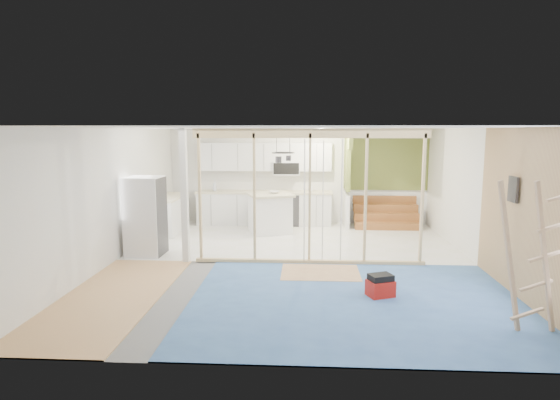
# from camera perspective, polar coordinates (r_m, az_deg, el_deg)

# --- Properties ---
(room) EXTENTS (7.01, 8.01, 2.61)m
(room) POSITION_cam_1_polar(r_m,az_deg,el_deg) (8.85, 1.70, 0.35)
(room) COLOR slate
(room) RESTS_ON ground
(floor_overlays) EXTENTS (7.00, 8.00, 0.03)m
(floor_overlays) POSITION_cam_1_polar(r_m,az_deg,el_deg) (9.18, 2.13, -7.60)
(floor_overlays) COLOR silver
(floor_overlays) RESTS_ON room
(stud_frame) EXTENTS (4.66, 0.14, 2.60)m
(stud_frame) POSITION_cam_1_polar(r_m,az_deg,el_deg) (8.82, 0.13, 2.22)
(stud_frame) COLOR tan
(stud_frame) RESTS_ON room
(base_cabinets) EXTENTS (4.45, 2.24, 0.93)m
(base_cabinets) POSITION_cam_1_polar(r_m,az_deg,el_deg) (12.43, -5.32, -1.21)
(base_cabinets) COLOR silver
(base_cabinets) RESTS_ON room
(upper_cabinets) EXTENTS (3.60, 0.41, 0.85)m
(upper_cabinets) POSITION_cam_1_polar(r_m,az_deg,el_deg) (12.64, -1.64, 5.16)
(upper_cabinets) COLOR silver
(upper_cabinets) RESTS_ON room
(green_partition) EXTENTS (2.25, 1.51, 2.60)m
(green_partition) POSITION_cam_1_polar(r_m,az_deg,el_deg) (12.65, 11.45, 1.01)
(green_partition) COLOR olive
(green_partition) RESTS_ON room
(pot_rack) EXTENTS (0.52, 0.52, 0.72)m
(pot_rack) POSITION_cam_1_polar(r_m,az_deg,el_deg) (10.68, 0.34, 5.50)
(pot_rack) COLOR black
(pot_rack) RESTS_ON room
(sheathing_panel) EXTENTS (0.02, 4.00, 2.60)m
(sheathing_panel) POSITION_cam_1_polar(r_m,az_deg,el_deg) (7.60, 28.49, -2.04)
(sheathing_panel) COLOR tan
(sheathing_panel) RESTS_ON room
(electrical_panel) EXTENTS (0.04, 0.30, 0.40)m
(electrical_panel) POSITION_cam_1_polar(r_m,az_deg,el_deg) (8.07, 26.55, 1.17)
(electrical_panel) COLOR #35353A
(electrical_panel) RESTS_ON room
(ceiling_light) EXTENTS (0.32, 0.32, 0.08)m
(ceiling_light) POSITION_cam_1_polar(r_m,az_deg,el_deg) (11.81, 9.00, 8.32)
(ceiling_light) COLOR #FFEABF
(ceiling_light) RESTS_ON room
(fridge) EXTENTS (0.73, 0.70, 1.63)m
(fridge) POSITION_cam_1_polar(r_m,az_deg,el_deg) (9.92, -16.05, -1.94)
(fridge) COLOR silver
(fridge) RESTS_ON room
(island) EXTENTS (1.31, 1.31, 1.00)m
(island) POSITION_cam_1_polar(r_m,az_deg,el_deg) (11.67, -1.24, -1.66)
(island) COLOR white
(island) RESTS_ON room
(bowl) EXTENTS (0.31, 0.31, 0.06)m
(bowl) POSITION_cam_1_polar(r_m,az_deg,el_deg) (11.61, -0.70, 0.95)
(bowl) COLOR silver
(bowl) RESTS_ON island
(soap_bottle_a) EXTENTS (0.12, 0.12, 0.28)m
(soap_bottle_a) POSITION_cam_1_polar(r_m,az_deg,el_deg) (12.80, -7.97, 1.76)
(soap_bottle_a) COLOR silver
(soap_bottle_a) RESTS_ON base_cabinets
(soap_bottle_b) EXTENTS (0.09, 0.09, 0.18)m
(soap_bottle_b) POSITION_cam_1_polar(r_m,az_deg,el_deg) (12.64, 3.71, 1.51)
(soap_bottle_b) COLOR white
(soap_bottle_b) RESTS_ON base_cabinets
(toolbox) EXTENTS (0.46, 0.41, 0.36)m
(toolbox) POSITION_cam_1_polar(r_m,az_deg,el_deg) (7.48, 12.14, -10.25)
(toolbox) COLOR #A8160F
(toolbox) RESTS_ON room
(ladder) EXTENTS (1.04, 0.17, 1.95)m
(ladder) POSITION_cam_1_polar(r_m,az_deg,el_deg) (6.59, 28.33, -6.21)
(ladder) COLOR tan
(ladder) RESTS_ON room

